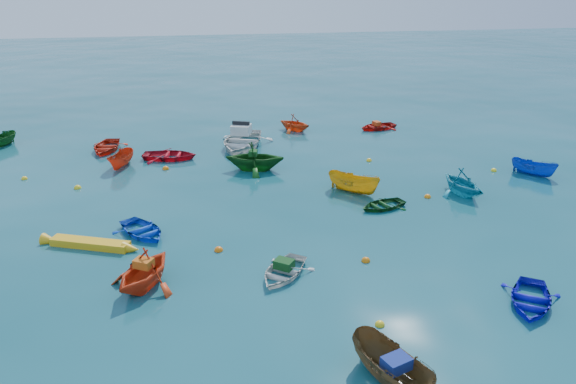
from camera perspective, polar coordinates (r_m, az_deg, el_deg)
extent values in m
plane|color=#0A434B|center=(24.04, 2.05, -5.28)|extent=(160.00, 160.00, 0.00)
imported|color=blue|center=(25.66, -14.53, -4.18)|extent=(3.23, 3.47, 0.59)
imported|color=silver|center=(21.71, -0.53, -8.47)|extent=(3.14, 3.30, 0.56)
imported|color=brown|center=(17.08, 10.41, -18.55)|extent=(2.24, 3.41, 1.23)
imported|color=#0F0FBB|center=(21.75, 23.31, -10.43)|extent=(3.31, 3.54, 0.60)
imported|color=red|center=(21.70, -14.30, -9.25)|extent=(3.71, 3.86, 1.57)
imported|color=#C99411|center=(29.60, 6.64, -0.01)|extent=(2.92, 2.87, 1.15)
imported|color=#0F4418|center=(27.90, 9.56, -1.58)|extent=(2.81, 2.38, 0.50)
imported|color=teal|center=(30.57, 17.11, -0.15)|extent=(2.90, 3.19, 1.46)
imported|color=red|center=(35.29, -11.90, 3.31)|extent=(3.70, 2.98, 0.68)
imported|color=red|center=(34.61, -16.50, 2.50)|extent=(1.78, 2.81, 1.02)
imported|color=#125116|center=(32.70, -3.36, 2.27)|extent=(3.89, 3.55, 1.76)
imported|color=red|center=(41.59, 9.07, 6.34)|extent=(3.27, 2.72, 0.59)
imported|color=#0E3BB5|center=(34.79, 23.59, 1.63)|extent=(2.39, 2.56, 0.99)
imported|color=red|center=(38.03, -17.95, 4.06)|extent=(2.76, 3.53, 0.67)
imported|color=#E24815|center=(40.67, 0.66, 6.26)|extent=(3.26, 3.26, 1.30)
imported|color=#125017|center=(41.43, -27.06, 4.12)|extent=(2.06, 2.75, 1.00)
imported|color=silver|center=(37.00, -4.72, 4.59)|extent=(5.06, 5.90, 1.63)
cube|color=#104317|center=(21.57, -0.41, -7.32)|extent=(0.88, 0.84, 0.34)
cube|color=navy|center=(16.49, 10.95, -16.71)|extent=(0.89, 0.79, 0.36)
cube|color=orange|center=(21.27, -14.46, -7.01)|extent=(0.81, 0.75, 0.31)
cube|color=#124B17|center=(32.39, -3.57, 3.98)|extent=(0.59, 0.70, 0.30)
cube|color=#CE4215|center=(41.43, 8.99, 6.91)|extent=(0.58, 0.68, 0.28)
sphere|color=orange|center=(23.65, -7.05, -5.93)|extent=(0.37, 0.37, 0.37)
sphere|color=yellow|center=(19.25, 9.31, -13.21)|extent=(0.33, 0.33, 0.33)
sphere|color=orange|center=(22.89, 7.90, -6.98)|extent=(0.36, 0.36, 0.36)
sphere|color=yellow|center=(34.48, -25.20, 1.19)|extent=(0.33, 0.33, 0.33)
sphere|color=orange|center=(33.51, -12.32, 2.28)|extent=(0.39, 0.39, 0.39)
sphere|color=yellow|center=(34.51, 8.23, 3.14)|extent=(0.34, 0.34, 0.34)
sphere|color=orange|center=(29.61, 13.99, -0.53)|extent=(0.35, 0.35, 0.35)
sphere|color=yellow|center=(31.93, -20.58, 0.34)|extent=(0.38, 0.38, 0.38)
sphere|color=orange|center=(40.15, -4.68, 5.98)|extent=(0.38, 0.38, 0.38)
sphere|color=yellow|center=(34.57, 20.17, 2.02)|extent=(0.34, 0.34, 0.34)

